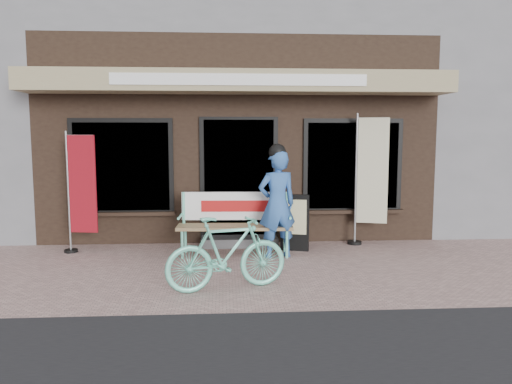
{
  "coord_description": "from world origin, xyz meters",
  "views": [
    {
      "loc": [
        -0.25,
        -6.65,
        1.92
      ],
      "look_at": [
        0.22,
        0.7,
        1.05
      ],
      "focal_mm": 35.0,
      "sensor_mm": 36.0,
      "label": 1
    }
  ],
  "objects": [
    {
      "name": "person",
      "position": [
        0.56,
        0.94,
        0.87
      ],
      "size": [
        0.69,
        0.54,
        1.76
      ],
      "rotation": [
        0.0,
        0.0,
        0.26
      ],
      "color": "#305EA8",
      "rests_on": "ground"
    },
    {
      "name": "nobori_cream",
      "position": [
        2.22,
        1.69,
        1.16
      ],
      "size": [
        0.67,
        0.31,
        2.26
      ],
      "rotation": [
        0.0,
        0.0,
        -0.27
      ],
      "color": "gray",
      "rests_on": "ground"
    },
    {
      "name": "storefront",
      "position": [
        0.0,
        4.96,
        2.99
      ],
      "size": [
        7.0,
        6.77,
        6.0
      ],
      "color": "black",
      "rests_on": "ground"
    },
    {
      "name": "nobori_red",
      "position": [
        -2.55,
        1.42,
        1.01
      ],
      "size": [
        0.58,
        0.24,
        1.96
      ],
      "rotation": [
        0.0,
        0.0,
        -0.15
      ],
      "color": "gray",
      "rests_on": "ground"
    },
    {
      "name": "bicycle",
      "position": [
        -0.23,
        -0.67,
        0.46
      ],
      "size": [
        1.59,
        0.82,
        0.92
      ],
      "primitive_type": "imported",
      "rotation": [
        0.0,
        0.0,
        1.84
      ],
      "color": "#72DEC0",
      "rests_on": "ground"
    },
    {
      "name": "bench",
      "position": [
        -0.09,
        1.18,
        0.58
      ],
      "size": [
        1.83,
        0.55,
        0.98
      ],
      "rotation": [
        0.0,
        0.0,
        -0.05
      ],
      "color": "#72DEC0",
      "rests_on": "ground"
    },
    {
      "name": "menu_stand",
      "position": [
        0.89,
        1.34,
        0.48
      ],
      "size": [
        0.47,
        0.22,
        0.93
      ],
      "rotation": [
        0.0,
        0.0,
        -0.28
      ],
      "color": "black",
      "rests_on": "ground"
    },
    {
      "name": "ground",
      "position": [
        0.0,
        0.0,
        0.0
      ],
      "size": [
        70.0,
        70.0,
        0.0
      ],
      "primitive_type": "plane",
      "color": "tan",
      "rests_on": "ground"
    }
  ]
}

